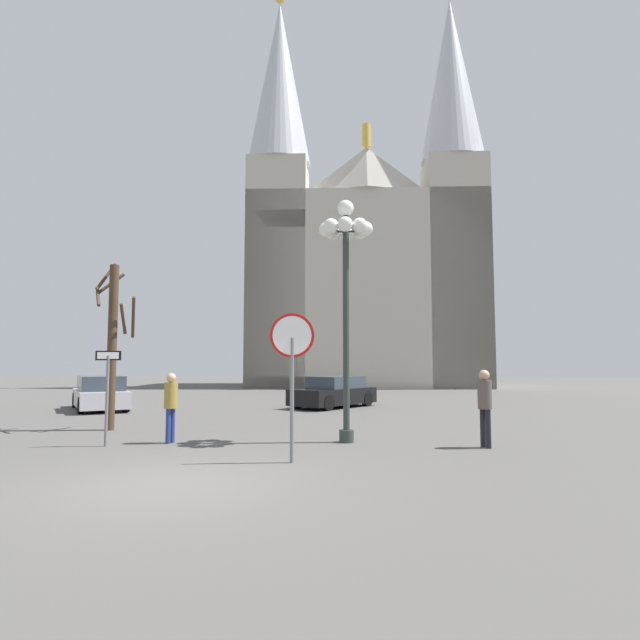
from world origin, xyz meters
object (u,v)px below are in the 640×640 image
Objects in this scene: parked_car_near_black at (334,393)px; cathedral at (365,257)px; one_way_arrow_sign at (107,387)px; pedestrian_walking at (485,400)px; parked_car_far_silver at (100,394)px; stop_sign at (292,355)px; bare_tree at (113,341)px; pedestrian_standing at (171,401)px; street_lamp at (346,259)px.

cathedral is at bearing 85.47° from parked_car_near_black.
pedestrian_walking is (8.80, 0.49, -0.29)m from one_way_arrow_sign.
parked_car_far_silver is 2.70× the size of pedestrian_walking.
parked_car_near_black is (0.17, 12.43, -1.46)m from stop_sign.
bare_tree is (-1.30, 2.80, 1.21)m from one_way_arrow_sign.
pedestrian_standing is (2.63, -2.23, -1.56)m from bare_tree.
cathedral is at bearing 80.45° from pedestrian_standing.
one_way_arrow_sign is at bearing 160.72° from stop_sign.
stop_sign reaches higher than one_way_arrow_sign.
street_lamp reaches higher than pedestrian_walking.
bare_tree is 10.48m from pedestrian_walking.
street_lamp is at bearing 6.55° from pedestrian_standing.
cathedral reaches higher than stop_sign.
stop_sign is at bearing -90.79° from parked_car_near_black.
stop_sign is 4.07m from pedestrian_standing.
stop_sign is 14.17m from parked_car_far_silver.
parked_car_far_silver is at bearing -168.67° from parked_car_near_black.
cathedral is 29.63m from street_lamp.
one_way_arrow_sign is at bearing -156.75° from pedestrian_standing.
bare_tree is at bearing 167.08° from pedestrian_walking.
street_lamp reaches higher than one_way_arrow_sign.
bare_tree is 7.29m from parked_car_far_silver.
street_lamp is 1.26× the size of parked_car_far_silver.
stop_sign reaches higher than pedestrian_walking.
street_lamp reaches higher than parked_car_far_silver.
pedestrian_walking is at bearing -85.16° from cathedral.
parked_car_far_silver is at bearing 119.77° from bare_tree.
stop_sign is at bearing -33.70° from pedestrian_standing.
street_lamp reaches higher than bare_tree.
parked_car_near_black is 9.75m from parked_car_far_silver.
street_lamp is 1.22× the size of bare_tree.
parked_car_far_silver is (-4.79, 8.91, -0.72)m from one_way_arrow_sign.
pedestrian_standing is (-4.97, -29.51, -9.47)m from cathedral.
street_lamp is 13.59m from parked_car_far_silver.
parked_car_near_black is 0.92× the size of parked_car_far_silver.
one_way_arrow_sign reaches higher than parked_car_far_silver.
parked_car_far_silver is (-9.39, 10.52, -1.44)m from stop_sign.
parked_car_near_black is at bearing 52.87° from bare_tree.
pedestrian_standing is (-3.44, -10.25, 0.39)m from parked_car_near_black.
pedestrian_walking is at bearing -0.66° from pedestrian_standing.
parked_car_near_black is 2.47× the size of pedestrian_walking.
cathedral reaches higher than one_way_arrow_sign.
street_lamp is (1.00, 2.67, 2.46)m from stop_sign.
parked_car_far_silver is at bearing -117.64° from cathedral.
street_lamp is at bearing 10.74° from one_way_arrow_sign.
stop_sign is 0.59× the size of bare_tree.
street_lamp is 7.38m from bare_tree.
bare_tree is 2.93× the size of pedestrian_standing.
pedestrian_standing reaches higher than parked_car_far_silver.
one_way_arrow_sign is 6.52m from street_lamp.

